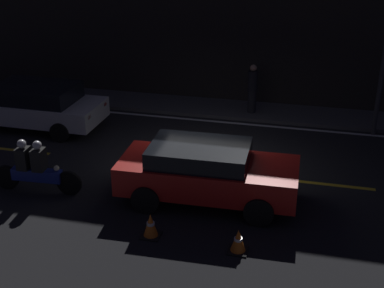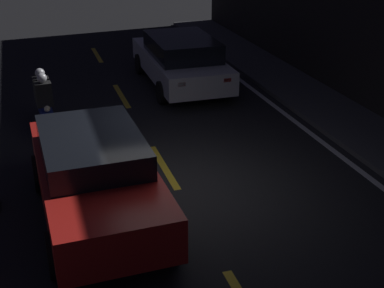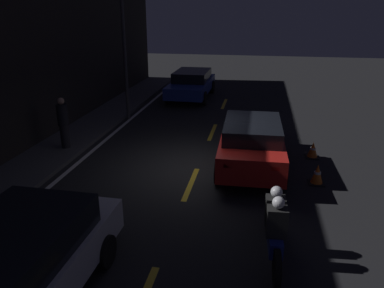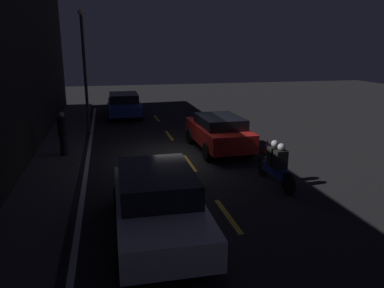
{
  "view_description": "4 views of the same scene",
  "coord_description": "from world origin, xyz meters",
  "views": [
    {
      "loc": [
        2.81,
        -12.59,
        6.51
      ],
      "look_at": [
        -0.14,
        -0.53,
        1.0
      ],
      "focal_mm": 50.0,
      "sensor_mm": 36.0,
      "label": 1
    },
    {
      "loc": [
        8.28,
        -2.37,
        4.84
      ],
      "look_at": [
        0.08,
        0.25,
        0.93
      ],
      "focal_mm": 50.0,
      "sensor_mm": 36.0,
      "label": 2
    },
    {
      "loc": [
        -9.92,
        -1.66,
        4.46
      ],
      "look_at": [
        -0.31,
        0.1,
        0.88
      ],
      "focal_mm": 35.0,
      "sensor_mm": 36.0,
      "label": 3
    },
    {
      "loc": [
        -13.75,
        2.81,
        4.14
      ],
      "look_at": [
        -1.17,
        -0.06,
        0.76
      ],
      "focal_mm": 35.0,
      "sensor_mm": 36.0,
      "label": 4
    }
  ],
  "objects": [
    {
      "name": "lane_dash_a",
      "position": [
        -10.0,
        0.0,
        0.0
      ],
      "size": [
        2.0,
        0.14,
        0.01
      ],
      "color": "gold",
      "rests_on": "ground"
    },
    {
      "name": "ground_plane",
      "position": [
        0.0,
        0.0,
        0.0
      ],
      "size": [
        56.0,
        56.0,
        0.0
      ],
      "primitive_type": "plane",
      "color": "black"
    },
    {
      "name": "sedan_white",
      "position": [
        -5.93,
        1.82,
        0.76
      ],
      "size": [
        4.59,
        2.03,
        1.43
      ],
      "rotation": [
        0.0,
        0.0,
        3.13
      ],
      "color": "silver",
      "rests_on": "ground"
    },
    {
      "name": "lane_solid_kerb",
      "position": [
        0.0,
        3.65,
        0.0
      ],
      "size": [
        25.2,
        0.14,
        0.01
      ],
      "color": "silver",
      "rests_on": "ground"
    },
    {
      "name": "taxi_red",
      "position": [
        0.45,
        -1.53,
        0.79
      ],
      "size": [
        4.25,
        1.96,
        1.45
      ],
      "rotation": [
        0.0,
        0.0,
        0.03
      ],
      "color": "red",
      "rests_on": "ground"
    },
    {
      "name": "lane_dash_b",
      "position": [
        -5.5,
        0.0,
        0.0
      ],
      "size": [
        2.0,
        0.14,
        0.01
      ],
      "color": "gold",
      "rests_on": "ground"
    },
    {
      "name": "motorcycle",
      "position": [
        -3.76,
        -2.09,
        0.65
      ],
      "size": [
        2.3,
        0.4,
        1.39
      ],
      "rotation": [
        0.0,
        0.0,
        0.05
      ],
      "color": "black",
      "rests_on": "ground"
    },
    {
      "name": "lane_dash_c",
      "position": [
        -1.0,
        0.0,
        0.0
      ],
      "size": [
        2.0,
        0.14,
        0.01
      ],
      "color": "gold",
      "rests_on": "ground"
    }
  ]
}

